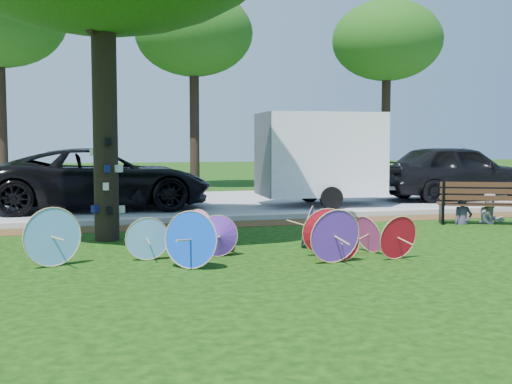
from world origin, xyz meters
TOP-DOWN VIEW (x-y plane):
  - ground at (0.00, 0.00)m, footprint 90.00×90.00m
  - mulch_strip at (0.00, 4.50)m, footprint 90.00×1.00m
  - curb at (0.00, 5.20)m, footprint 90.00×0.30m
  - street at (0.00, 9.35)m, footprint 90.00×8.00m
  - parasol_pile at (-0.14, 0.60)m, footprint 5.80×2.10m
  - black_van at (-1.95, 8.34)m, footprint 5.78×2.71m
  - dark_pickup at (8.62, 8.32)m, footprint 5.01×2.08m
  - cargo_trailer at (3.97, 7.80)m, footprint 3.36×2.27m
  - park_bench at (5.84, 3.18)m, footprint 1.87×1.34m
  - person_left at (5.49, 3.23)m, footprint 0.45×0.31m
  - person_right at (6.19, 3.23)m, footprint 0.66×0.53m
  - bg_trees at (2.14, 14.66)m, footprint 18.84×5.55m

SIDE VIEW (x-z plane):
  - ground at x=0.00m, z-range 0.00..0.00m
  - mulch_strip at x=0.00m, z-range 0.00..0.01m
  - street at x=0.00m, z-range 0.00..0.01m
  - curb at x=0.00m, z-range 0.00..0.12m
  - parasol_pile at x=-0.14m, z-range -0.07..0.80m
  - park_bench at x=5.84m, z-range 0.00..0.91m
  - person_left at x=5.49m, z-range 0.00..1.20m
  - person_right at x=6.19m, z-range 0.00..1.30m
  - black_van at x=-1.95m, z-range 0.00..1.60m
  - dark_pickup at x=8.62m, z-range 0.00..1.70m
  - cargo_trailer at x=3.97m, z-range 0.00..2.86m
  - bg_trees at x=2.14m, z-range 2.07..9.47m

